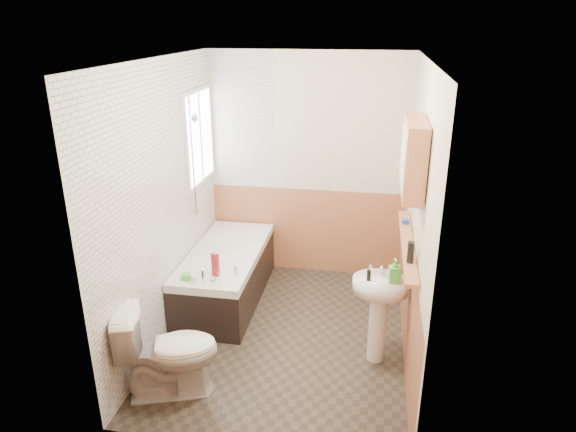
% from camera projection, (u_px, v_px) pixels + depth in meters
% --- Properties ---
extents(floor, '(2.80, 2.80, 0.00)m').
position_uv_depth(floor, '(285.00, 335.00, 4.85)').
color(floor, '#2D271F').
rests_on(floor, ground).
extents(ceiling, '(2.80, 2.80, 0.00)m').
position_uv_depth(ceiling, '(285.00, 59.00, 3.94)').
color(ceiling, white).
rests_on(ceiling, ground).
extents(wall_back, '(2.20, 0.02, 2.50)m').
position_uv_depth(wall_back, '(307.00, 167.00, 5.69)').
color(wall_back, beige).
rests_on(wall_back, ground).
extents(wall_front, '(2.20, 0.02, 2.50)m').
position_uv_depth(wall_front, '(244.00, 292.00, 3.10)').
color(wall_front, beige).
rests_on(wall_front, ground).
extents(wall_left, '(0.02, 2.80, 2.50)m').
position_uv_depth(wall_left, '(163.00, 204.00, 4.57)').
color(wall_left, beige).
rests_on(wall_left, ground).
extents(wall_right, '(0.02, 2.80, 2.50)m').
position_uv_depth(wall_right, '(418.00, 219.00, 4.22)').
color(wall_right, beige).
rests_on(wall_right, ground).
extents(wainscot_right, '(0.01, 2.80, 1.00)m').
position_uv_depth(wainscot_right, '(407.00, 299.00, 4.49)').
color(wainscot_right, '#BF764E').
rests_on(wainscot_right, wall_right).
extents(wainscot_front, '(2.20, 0.01, 1.00)m').
position_uv_depth(wainscot_front, '(249.00, 390.00, 3.39)').
color(wainscot_front, '#BF764E').
rests_on(wainscot_front, wall_front).
extents(wainscot_back, '(2.20, 0.01, 1.00)m').
position_uv_depth(wainscot_back, '(306.00, 230.00, 5.94)').
color(wainscot_back, '#BF764E').
rests_on(wainscot_back, wall_back).
extents(tile_cladding_left, '(0.01, 2.80, 2.50)m').
position_uv_depth(tile_cladding_left, '(165.00, 204.00, 4.57)').
color(tile_cladding_left, white).
rests_on(tile_cladding_left, wall_left).
extents(tile_return_back, '(0.75, 0.01, 1.50)m').
position_uv_depth(tile_return_back, '(242.00, 121.00, 5.60)').
color(tile_return_back, white).
rests_on(tile_return_back, wall_back).
extents(window, '(0.03, 0.79, 0.99)m').
position_uv_depth(window, '(200.00, 137.00, 5.29)').
color(window, white).
rests_on(window, wall_left).
extents(bathtub, '(0.70, 1.59, 0.70)m').
position_uv_depth(bathtub, '(226.00, 274.00, 5.38)').
color(bathtub, black).
rests_on(bathtub, floor).
extents(shower_riser, '(0.11, 0.08, 1.21)m').
position_uv_depth(shower_riser, '(193.00, 148.00, 5.04)').
color(shower_riser, silver).
rests_on(shower_riser, wall_left).
extents(toilet, '(0.87, 0.66, 0.76)m').
position_uv_depth(toilet, '(169.00, 351.00, 3.99)').
color(toilet, white).
rests_on(toilet, floor).
extents(sink, '(0.46, 0.37, 0.89)m').
position_uv_depth(sink, '(379.00, 303.00, 4.31)').
color(sink, white).
rests_on(sink, floor).
extents(pine_shelf, '(0.10, 1.48, 0.03)m').
position_uv_depth(pine_shelf, '(407.00, 244.00, 4.24)').
color(pine_shelf, '#BF764E').
rests_on(pine_shelf, wall_right).
extents(medicine_cabinet, '(0.16, 0.62, 0.56)m').
position_uv_depth(medicine_cabinet, '(414.00, 158.00, 3.78)').
color(medicine_cabinet, '#BF764E').
rests_on(medicine_cabinet, wall_right).
extents(foam_can, '(0.07, 0.07, 0.17)m').
position_uv_depth(foam_can, '(411.00, 252.00, 3.86)').
color(foam_can, black).
rests_on(foam_can, pine_shelf).
extents(green_bottle, '(0.04, 0.04, 0.19)m').
position_uv_depth(green_bottle, '(410.00, 247.00, 3.92)').
color(green_bottle, orange).
rests_on(green_bottle, pine_shelf).
extents(black_jar, '(0.08, 0.08, 0.04)m').
position_uv_depth(black_jar, '(406.00, 222.00, 4.61)').
color(black_jar, '#19339E').
rests_on(black_jar, pine_shelf).
extents(soap_bottle, '(0.12, 0.22, 0.09)m').
position_uv_depth(soap_bottle, '(394.00, 277.00, 4.17)').
color(soap_bottle, '#59C647').
rests_on(soap_bottle, sink).
extents(clear_bottle, '(0.04, 0.04, 0.09)m').
position_uv_depth(clear_bottle, '(369.00, 275.00, 4.19)').
color(clear_bottle, black).
rests_on(clear_bottle, sink).
extents(blue_gel, '(0.07, 0.05, 0.23)m').
position_uv_depth(blue_gel, '(215.00, 265.00, 4.74)').
color(blue_gel, maroon).
rests_on(blue_gel, bathtub).
extents(cream_jar, '(0.10, 0.10, 0.06)m').
position_uv_depth(cream_jar, '(186.00, 277.00, 4.70)').
color(cream_jar, '#59C647').
rests_on(cream_jar, bathtub).
extents(orange_bottle, '(0.03, 0.03, 0.09)m').
position_uv_depth(orange_bottle, '(236.00, 270.00, 4.79)').
color(orange_bottle, silver).
rests_on(orange_bottle, bathtub).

